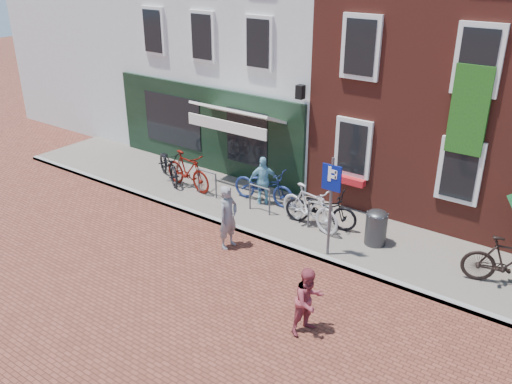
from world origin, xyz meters
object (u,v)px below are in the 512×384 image
Objects in this scene: parking_sign at (331,193)px; bicycle_2 at (264,186)px; woman at (228,217)px; boy at (309,301)px; litter_bin at (376,226)px; cafe_person at (263,181)px; bicycle_1 at (188,171)px; bicycle_4 at (321,208)px; bicycle_0 at (169,164)px; bicycle_5 at (508,262)px; bicycle_3 at (310,207)px.

bicycle_2 is (-3.08, 1.58, -1.16)m from parking_sign.
woman is 1.17× the size of boy.
litter_bin is 0.60× the size of woman.
boy is (3.47, -1.77, -0.12)m from woman.
cafe_person reaches higher than bicycle_1.
woman is at bearing 136.46° from bicycle_4.
litter_bin is at bearing -98.95° from bicycle_2.
bicycle_0 is at bearing 64.54° from woman.
woman is 2.70m from bicycle_4.
bicycle_5 is at bearing -101.82° from bicycle_4.
bicycle_4 is at bearing 134.18° from cafe_person.
parking_sign reaches higher than cafe_person.
cafe_person is 0.22m from bicycle_2.
cafe_person is 3.64m from bicycle_0.
litter_bin is 1.67m from bicycle_4.
boy is 5.94m from cafe_person.
woman reaches higher than cafe_person.
boy reaches higher than bicycle_2.
bicycle_4 is at bearing 72.99° from bicycle_5.
bicycle_4 is (-2.02, 4.03, -0.09)m from boy.
bicycle_5 is (3.97, 1.18, -1.10)m from parking_sign.
bicycle_4 is at bearing -31.01° from woman.
bicycle_0 is (-3.62, -0.32, -0.20)m from cafe_person.
bicycle_3 reaches higher than bicycle_4.
boy is 8.69m from bicycle_0.
boy is 0.71× the size of bicycle_4.
litter_bin is at bearing -81.00° from bicycle_1.
bicycle_1 is (-6.40, -0.18, 0.07)m from litter_bin.
bicycle_4 is at bearing 46.16° from boy.
bicycle_2 is at bearing -101.60° from cafe_person.
boy is at bearing -68.66° from parking_sign.
bicycle_1 is 4.74m from bicycle_4.
bicycle_5 is (7.05, -0.40, 0.06)m from bicycle_2.
woman is 3.90m from boy.
cafe_person reaches higher than bicycle_4.
woman is 4.80m from bicycle_0.
bicycle_1 reaches higher than bicycle_0.
bicycle_2 is (3.58, 0.40, 0.00)m from bicycle_0.
bicycle_5 is at bearing -16.46° from boy.
litter_bin is at bearing 136.40° from cafe_person.
bicycle_4 is at bearing -101.99° from bicycle_2.
cafe_person is at bearing 175.64° from litter_bin.
bicycle_5 is (4.90, -0.08, 0.06)m from bicycle_4.
bicycle_5 is (6.35, 2.19, -0.15)m from woman.
woman is 6.72m from bicycle_5.
woman is at bearing -144.58° from litter_bin.
parking_sign is 3.52m from cafe_person.
bicycle_0 is (-6.66, 1.18, -1.16)m from parking_sign.
parking_sign is 3.65m from bicycle_2.
parking_sign reaches higher than bicycle_4.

